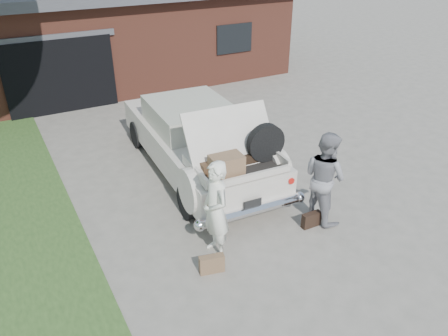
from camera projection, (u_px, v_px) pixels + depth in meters
ground at (240, 234)px, 8.08m from camera, size 90.00×90.00×0.00m
house at (108, 29)px, 16.51m from camera, size 12.80×7.80×3.30m
sedan at (197, 139)px, 9.88m from camera, size 2.36×5.44×2.03m
woman_left at (216, 210)px, 7.19m from camera, size 0.45×0.66×1.77m
woman_right at (325, 177)px, 8.11m from camera, size 0.77×0.94×1.81m
suitcase_left at (212, 264)px, 7.11m from camera, size 0.43×0.22×0.32m
suitcase_right at (311, 220)px, 8.22m from camera, size 0.39×0.13×0.30m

